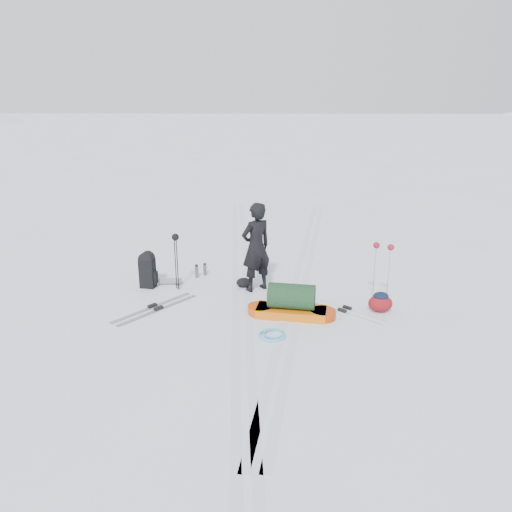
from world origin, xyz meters
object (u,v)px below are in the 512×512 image
Objects in this scene: expedition_rucksack at (150,271)px; ski_poles_black at (176,244)px; pulk_sled at (291,304)px; skier at (256,247)px.

expedition_rucksack is 0.88m from ski_poles_black.
pulk_sled is at bearing -15.05° from expedition_rucksack.
pulk_sled is 2.83m from ski_poles_black.
skier is at bearing -6.76° from ski_poles_black.
pulk_sled is at bearing 82.14° from skier.
pulk_sled is 1.97× the size of expedition_rucksack.
skier is 1.54× the size of ski_poles_black.
expedition_rucksack is (-2.29, 0.10, -0.58)m from skier.
expedition_rucksack reaches higher than pulk_sled.
pulk_sled is 1.40× the size of ski_poles_black.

